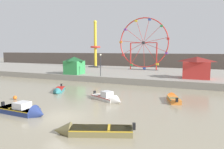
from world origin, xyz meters
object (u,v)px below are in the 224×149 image
Objects in this scene: drop_tower_yellow_tower at (95,48)px; mooring_buoy_orange at (15,98)px; motorboat_teal_painted at (59,90)px; ferris_wheel_red_frame at (144,44)px; carnival_booth_red_striped at (196,67)px; promenade_lamp_near at (101,62)px; motorboat_olive_wood at (88,130)px; motorboat_white_red_stripe at (109,98)px; carnival_booth_green_kiosk at (74,65)px; motorboat_navy_blue at (26,111)px; motorboat_orange_hull at (173,98)px.

drop_tower_yellow_tower is 27.73× the size of mooring_buoy_orange.
motorboat_teal_painted is 25.78m from ferris_wheel_red_frame.
carnival_booth_red_striped is 15.67m from promenade_lamp_near.
drop_tower_yellow_tower reaches higher than motorboat_olive_wood.
carnival_booth_green_kiosk reaches higher than motorboat_white_red_stripe.
carnival_booth_red_striped reaches higher than mooring_buoy_orange.
ferris_wheel_red_frame reaches higher than motorboat_navy_blue.
drop_tower_yellow_tower is 28.91m from carnival_booth_red_striped.
mooring_buoy_orange is (-18.39, -18.87, -2.62)m from carnival_booth_red_striped.
carnival_booth_green_kiosk is 7.68× the size of mooring_buoy_orange.
carnival_booth_green_kiosk is at bearing -125.63° from ferris_wheel_red_frame.
promenade_lamp_near is (5.98, -0.94, 0.82)m from carnival_booth_green_kiosk.
mooring_buoy_orange is (-6.82, -29.77, -6.72)m from ferris_wheel_red_frame.
mooring_buoy_orange is (-3.14, -15.35, -3.34)m from promenade_lamp_near.
motorboat_teal_painted is at bearing 112.58° from motorboat_navy_blue.
promenade_lamp_near is 16.02m from mooring_buoy_orange.
ferris_wheel_red_frame is (4.94, 24.39, 6.71)m from motorboat_teal_painted.
drop_tower_yellow_tower is at bearing 102.02° from mooring_buoy_orange.
promenade_lamp_near is at bearing 98.17° from motorboat_navy_blue.
mooring_buoy_orange is at bearing 147.30° from motorboat_navy_blue.
motorboat_orange_hull is (11.07, 10.23, -0.07)m from motorboat_navy_blue.
motorboat_navy_blue is 19.38m from promenade_lamp_near.
motorboat_orange_hull is 0.32× the size of ferris_wheel_red_frame.
motorboat_white_red_stripe is at bearing 50.95° from motorboat_teal_painted.
carnival_booth_red_striped is at bearing 45.74° from mooring_buoy_orange.
promenade_lamp_near is (-9.29, 20.57, 3.31)m from motorboat_olive_wood.
ferris_wheel_red_frame is at bearing 75.69° from promenade_lamp_near.
ferris_wheel_red_frame is (-3.15, 26.03, 6.66)m from motorboat_white_red_stripe.
motorboat_white_red_stripe is 0.40× the size of ferris_wheel_red_frame.
drop_tower_yellow_tower is (-12.26, 36.11, 5.77)m from motorboat_navy_blue.
motorboat_olive_wood is 1.41× the size of motorboat_orange_hull.
motorboat_navy_blue is at bearing 114.90° from motorboat_orange_hull.
carnival_booth_red_striped is at bearing -27.03° from motorboat_orange_hull.
promenade_lamp_near reaches higher than motorboat_white_red_stripe.
motorboat_orange_hull is 25.95m from ferris_wheel_red_frame.
motorboat_orange_hull is 1.11× the size of carnival_booth_green_kiosk.
motorboat_navy_blue reaches higher than motorboat_orange_hull.
carnival_booth_green_kiosk reaches higher than motorboat_olive_wood.
promenade_lamp_near reaches higher than motorboat_teal_painted.
motorboat_navy_blue reaches higher than mooring_buoy_orange.
motorboat_white_red_stripe reaches higher than motorboat_teal_painted.
motorboat_orange_hull is at bearing 44.32° from motorboat_navy_blue.
mooring_buoy_orange is (6.91, -32.47, -5.88)m from drop_tower_yellow_tower.
ferris_wheel_red_frame is 16.41m from carnival_booth_red_striped.
motorboat_orange_hull reaches higher than motorboat_teal_painted.
carnival_booth_red_striped is at bearing 13.02° from promenade_lamp_near.
carnival_booth_green_kiosk is at bearing 175.79° from motorboat_teal_painted.
motorboat_white_red_stripe reaches higher than motorboat_orange_hull.
drop_tower_yellow_tower is at bearing 110.31° from motorboat_navy_blue.
motorboat_white_red_stripe is 27.06m from ferris_wheel_red_frame.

